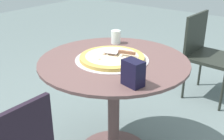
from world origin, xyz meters
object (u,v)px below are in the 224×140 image
(patio_table, at_px, (114,89))
(napkin_dispenser, at_px, (133,73))
(pizza_server, at_px, (119,52))
(patio_chair_far, at_px, (207,50))
(pizza_on_tray, at_px, (112,58))
(drinking_cup, at_px, (116,37))

(patio_table, height_order, napkin_dispenser, napkin_dispenser)
(pizza_server, distance_m, patio_chair_far, 1.29)
(patio_table, bearing_deg, pizza_on_tray, -55.42)
(patio_table, xyz_separation_m, pizza_server, (-0.03, 0.02, 0.26))
(patio_table, xyz_separation_m, pizza_on_tray, (0.01, -0.01, 0.22))
(patio_table, distance_m, patio_chair_far, 1.28)
(patio_chair_far, bearing_deg, pizza_on_tray, -7.25)
(patio_table, bearing_deg, pizza_server, 146.65)
(pizza_on_tray, relative_size, napkin_dispenser, 3.40)
(pizza_server, relative_size, patio_chair_far, 0.26)
(pizza_server, xyz_separation_m, patio_chair_far, (-1.24, 0.13, -0.31))
(patio_table, relative_size, patio_chair_far, 1.15)
(pizza_on_tray, bearing_deg, drinking_cup, -146.96)
(patio_table, distance_m, pizza_server, 0.26)
(pizza_on_tray, distance_m, napkin_dispenser, 0.38)
(patio_table, distance_m, napkin_dispenser, 0.46)
(patio_table, height_order, patio_chair_far, patio_chair_far)
(napkin_dispenser, height_order, patio_chair_far, napkin_dispenser)
(pizza_on_tray, bearing_deg, patio_chair_far, 172.75)
(patio_chair_far, bearing_deg, napkin_dispenser, 5.37)
(patio_table, xyz_separation_m, patio_chair_far, (-1.27, 0.15, -0.05))
(drinking_cup, height_order, patio_chair_far, drinking_cup)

